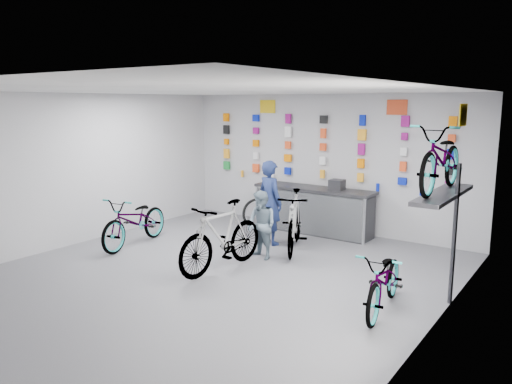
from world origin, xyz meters
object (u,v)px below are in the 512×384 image
Objects in this scene: counter at (313,211)px; bike_service at (294,221)px; bike_left at (135,221)px; bike_center at (222,236)px; clerk at (270,202)px; bike_right at (385,280)px; customer at (261,225)px.

counter is 1.46m from bike_service.
bike_left is 0.98× the size of bike_center.
clerk is at bearing 27.20° from bike_left.
clerk is at bearing 141.11° from bike_right.
bike_right is at bearing 3.13° from bike_center.
bike_left is 3.15m from bike_service.
customer reaches higher than bike_service.
customer reaches higher than bike_center.
counter is at bearing 93.25° from bike_center.
customer is at bearing 132.60° from clerk.
bike_center is at bearing 115.23° from clerk.
clerk reaches higher than bike_left.
bike_right is 3.66m from clerk.
customer is at bearing 82.68° from bike_center.
clerk reaches higher than bike_center.
customer is (0.41, -0.91, -0.22)m from clerk.
bike_left is 2.70m from clerk.
bike_left reaches higher than counter.
customer is (0.19, 0.91, 0.03)m from bike_center.
bike_service reaches higher than bike_right.
counter is 1.40× the size of bike_left.
bike_center is 1.57× the size of customer.
bike_center is 2.90m from bike_right.
bike_right is at bearing -60.19° from bike_service.
counter is 2.19m from customer.
bike_left is 1.54× the size of customer.
bike_service is (2.77, 1.50, 0.07)m from bike_left.
bike_right is at bearing -3.91° from customer.
counter is at bearing 124.12° from bike_right.
bike_left is at bearing -147.75° from customer.
bike_right is (2.82, -3.17, -0.05)m from counter.
bike_center is at bearing -14.90° from bike_left.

